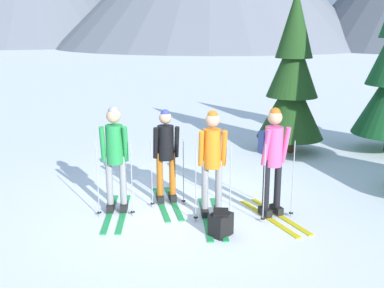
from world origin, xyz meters
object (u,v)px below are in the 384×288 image
object	(u,v)px
skier_in_pink	(273,155)
backpack_on_snow_front	(221,223)
pine_tree_far	(292,80)
skier_in_green	(115,153)
skier_in_orange	(212,158)
skier_in_black	(166,151)

from	to	relation	value
skier_in_pink	backpack_on_snow_front	size ratio (longest dim) A/B	4.45
pine_tree_far	backpack_on_snow_front	distance (m)	5.27
skier_in_green	pine_tree_far	size ratio (longest dim) A/B	0.46
skier_in_green	skier_in_pink	world-z (taller)	skier_in_pink
skier_in_pink	pine_tree_far	xyz separation A→B (m)	(0.87, 3.94, 0.75)
skier_in_pink	backpack_on_snow_front	bearing A→B (deg)	-135.64
skier_in_orange	backpack_on_snow_front	world-z (taller)	skier_in_orange
skier_in_black	skier_in_orange	distance (m)	0.99
skier_in_pink	pine_tree_far	distance (m)	4.11
skier_in_green	backpack_on_snow_front	world-z (taller)	skier_in_green
skier_in_black	backpack_on_snow_front	xyz separation A→B (m)	(0.95, -1.29, -0.73)
skier_in_black	skier_in_pink	xyz separation A→B (m)	(1.76, -0.49, 0.09)
skier_in_black	pine_tree_far	bearing A→B (deg)	52.71
skier_in_green	skier_in_black	distance (m)	0.90
skier_in_green	pine_tree_far	world-z (taller)	pine_tree_far
skier_in_green	backpack_on_snow_front	size ratio (longest dim) A/B	4.42
backpack_on_snow_front	skier_in_green	bearing A→B (deg)	154.69
skier_in_orange	pine_tree_far	distance (m)	4.49
skier_in_orange	pine_tree_far	size ratio (longest dim) A/B	0.45
backpack_on_snow_front	skier_in_black	bearing A→B (deg)	126.36
backpack_on_snow_front	skier_in_pink	bearing A→B (deg)	44.36
skier_in_green	skier_in_pink	size ratio (longest dim) A/B	0.99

